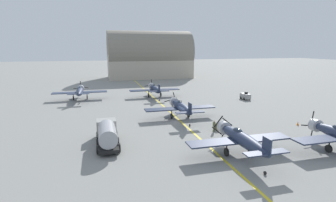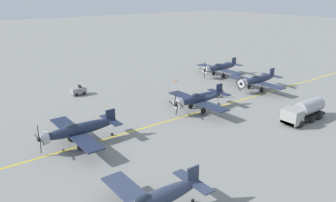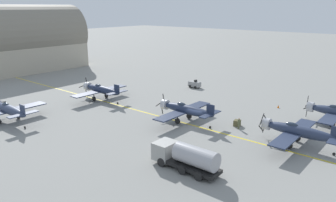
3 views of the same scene
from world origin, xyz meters
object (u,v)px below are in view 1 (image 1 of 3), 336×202
object	(u,v)px
airplane_mid_center	(181,107)
fuel_tanker	(107,133)
airplane_far_center	(155,89)
traffic_cone	(298,124)
airplane_far_left	(80,91)
supply_crate_by_tanker	(218,127)
hangar	(149,57)
tow_tractor	(245,96)
airplane_near_center	(241,139)
ground_crew_walking	(214,126)

from	to	relation	value
airplane_mid_center	fuel_tanker	world-z (taller)	airplane_mid_center
airplane_far_center	traffic_cone	bearing A→B (deg)	-74.06
airplane_far_left	supply_crate_by_tanker	size ratio (longest dim) A/B	11.35
airplane_mid_center	hangar	bearing A→B (deg)	73.64
tow_tractor	supply_crate_by_tanker	distance (m)	24.60
airplane_near_center	airplane_far_left	world-z (taller)	airplane_far_left
fuel_tanker	supply_crate_by_tanker	size ratio (longest dim) A/B	7.57
airplane_far_center	airplane_far_left	bearing A→B (deg)	162.24
ground_crew_walking	hangar	xyz separation A→B (m)	(3.97, 67.87, 7.21)
airplane_near_center	hangar	distance (m)	76.77
airplane_far_left	airplane_near_center	bearing A→B (deg)	-64.36
traffic_cone	hangar	bearing A→B (deg)	98.23
fuel_tanker	tow_tractor	distance (m)	38.05
supply_crate_by_tanker	fuel_tanker	bearing A→B (deg)	-172.33
airplane_far_left	traffic_cone	world-z (taller)	airplane_far_left
airplane_near_center	fuel_tanker	world-z (taller)	airplane_near_center
airplane_near_center	fuel_tanker	distance (m)	15.83
airplane_far_left	supply_crate_by_tanker	world-z (taller)	airplane_far_left
airplane_mid_center	traffic_cone	bearing A→B (deg)	-37.40
airplane_mid_center	hangar	size ratio (longest dim) A/B	0.38
airplane_far_center	hangar	bearing A→B (deg)	66.49
airplane_mid_center	supply_crate_by_tanker	distance (m)	8.06
airplane_near_center	supply_crate_by_tanker	xyz separation A→B (m)	(1.81, 9.32, -1.57)
airplane_mid_center	traffic_cone	size ratio (longest dim) A/B	21.82
airplane_far_left	tow_tractor	xyz separation A→B (m)	(36.64, -9.21, -1.22)
ground_crew_walking	airplane_mid_center	bearing A→B (deg)	107.30
airplane_near_center	airplane_mid_center	xyz separation A→B (m)	(-1.70, 16.40, -0.00)
airplane_far_left	fuel_tanker	size ratio (longest dim) A/B	1.50
tow_tractor	supply_crate_by_tanker	world-z (taller)	tow_tractor
fuel_tanker	airplane_far_center	bearing A→B (deg)	67.13
fuel_tanker	supply_crate_by_tanker	xyz separation A→B (m)	(15.91, 2.14, -1.07)
airplane_far_left	traffic_cone	distance (m)	44.65
airplane_far_left	fuel_tanker	bearing A→B (deg)	-82.10
airplane_near_center	airplane_far_center	bearing A→B (deg)	85.89
airplane_far_left	tow_tractor	distance (m)	37.80
airplane_near_center	hangar	bearing A→B (deg)	79.48
airplane_far_left	ground_crew_walking	world-z (taller)	airplane_far_left
traffic_cone	ground_crew_walking	bearing A→B (deg)	178.01
tow_tractor	airplane_far_left	bearing A→B (deg)	165.90
supply_crate_by_tanker	hangar	bearing A→B (deg)	87.51
airplane_mid_center	fuel_tanker	size ratio (longest dim) A/B	1.50
fuel_tanker	ground_crew_walking	bearing A→B (deg)	5.12
airplane_near_center	airplane_mid_center	bearing A→B (deg)	88.95
airplane_far_center	hangar	xyz separation A→B (m)	(6.55, 40.08, 6.11)
airplane_mid_center	hangar	distance (m)	60.64
airplane_far_left	supply_crate_by_tanker	bearing A→B (deg)	-54.73
airplane_far_center	supply_crate_by_tanker	world-z (taller)	airplane_far_center
airplane_near_center	tow_tractor	xyz separation A→B (m)	(17.64, 28.15, -1.22)
airplane_far_left	hangar	bearing A→B (deg)	57.37
fuel_tanker	traffic_cone	size ratio (longest dim) A/B	14.55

